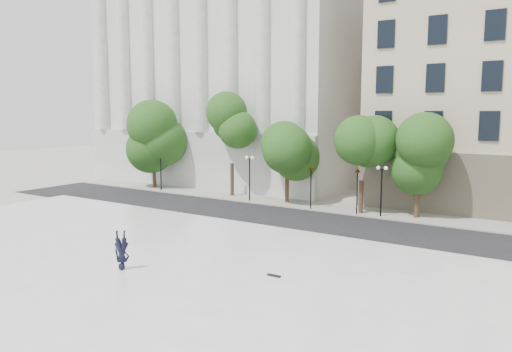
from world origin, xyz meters
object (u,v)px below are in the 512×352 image
object	(u,v)px
skateboard	(274,276)
person_lying	(122,264)
traffic_light_west	(311,166)
traffic_light_east	(358,169)

from	to	relation	value
skateboard	person_lying	bearing A→B (deg)	-154.33
traffic_light_west	traffic_light_east	size ratio (longest dim) A/B	1.00
traffic_light_east	person_lying	distance (m)	20.91
traffic_light_west	skateboard	world-z (taller)	traffic_light_west
person_lying	skateboard	world-z (taller)	person_lying
person_lying	skateboard	size ratio (longest dim) A/B	2.84
traffic_light_east	skateboard	size ratio (longest dim) A/B	6.10
traffic_light_west	traffic_light_east	distance (m)	4.04
traffic_light_west	person_lying	bearing A→B (deg)	-90.02
traffic_light_west	skateboard	xyz separation A→B (m)	(6.76, -17.04, -3.21)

